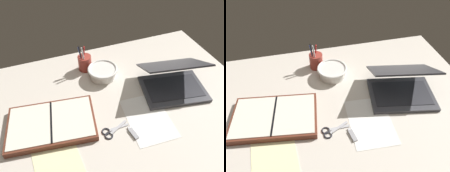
# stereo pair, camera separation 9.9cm
# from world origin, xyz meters

# --- Properties ---
(desk_top) EXTENTS (1.40, 1.00, 0.02)m
(desk_top) POSITION_xyz_m (0.00, 0.00, 0.01)
(desk_top) COLOR beige
(desk_top) RESTS_ON ground
(laptop) EXTENTS (0.37, 0.34, 0.18)m
(laptop) POSITION_xyz_m (0.30, 0.00, 0.07)
(laptop) COLOR #38383D
(laptop) RESTS_ON desk_top
(bowl) EXTENTS (0.17, 0.17, 0.06)m
(bowl) POSITION_xyz_m (-0.02, 0.22, 0.06)
(bowl) COLOR silver
(bowl) RESTS_ON desk_top
(pen_cup) EXTENTS (0.08, 0.08, 0.17)m
(pen_cup) POSITION_xyz_m (-0.09, 0.32, 0.07)
(pen_cup) COLOR #9E382D
(pen_cup) RESTS_ON desk_top
(planner) EXTENTS (0.42, 0.30, 0.04)m
(planner) POSITION_xyz_m (-0.35, -0.02, 0.04)
(planner) COLOR brown
(planner) RESTS_ON desk_top
(scissors) EXTENTS (0.13, 0.07, 0.01)m
(scissors) POSITION_xyz_m (-0.11, -0.15, 0.02)
(scissors) COLOR #B7B7BC
(scissors) RESTS_ON desk_top
(paper_sheet_front) EXTENTS (0.22, 0.30, 0.00)m
(paper_sheet_front) POSITION_xyz_m (0.09, -0.14, 0.02)
(paper_sheet_front) COLOR white
(paper_sheet_front) RESTS_ON desk_top
(paper_sheet_beside_planner) EXTENTS (0.20, 0.29, 0.00)m
(paper_sheet_beside_planner) POSITION_xyz_m (-0.36, -0.22, 0.02)
(paper_sheet_beside_planner) COLOR #F4EFB2
(paper_sheet_beside_planner) RESTS_ON desk_top
(usb_drive) EXTENTS (0.03, 0.07, 0.01)m
(usb_drive) POSITION_xyz_m (-0.02, -0.20, 0.02)
(usb_drive) COLOR #99999E
(usb_drive) RESTS_ON desk_top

